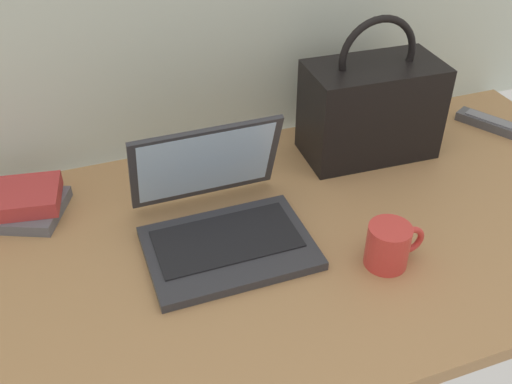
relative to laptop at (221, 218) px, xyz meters
name	(u,v)px	position (x,y,z in m)	size (l,w,h in m)	color
desk	(283,241)	(0.11, -0.04, -0.06)	(1.60, 0.76, 0.03)	#A87A4C
laptop	(221,218)	(0.00, 0.00, 0.00)	(0.31, 0.29, 0.21)	#2D2D33
coffee_mug	(389,245)	(0.26, -0.18, 0.00)	(0.12, 0.08, 0.09)	red
remote_control_near	(489,123)	(0.76, 0.17, -0.03)	(0.12, 0.16, 0.02)	#4C4C51
handbag	(371,108)	(0.41, 0.18, 0.07)	(0.31, 0.17, 0.33)	black
book_stack	(16,203)	(-0.37, 0.21, -0.02)	(0.22, 0.20, 0.06)	#595960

